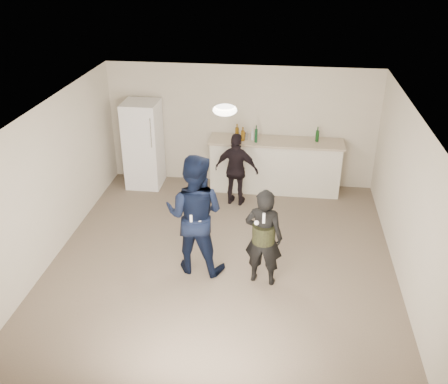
# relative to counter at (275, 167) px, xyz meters

# --- Properties ---
(floor) EXTENTS (6.00, 6.00, 0.00)m
(floor) POSITION_rel_counter_xyz_m (-0.73, -2.67, -0.53)
(floor) COLOR #6B5B4C
(floor) RESTS_ON ground
(ceiling) EXTENTS (6.00, 6.00, 0.00)m
(ceiling) POSITION_rel_counter_xyz_m (-0.73, -2.67, 1.98)
(ceiling) COLOR silver
(ceiling) RESTS_ON wall_back
(wall_back) EXTENTS (6.00, 0.00, 6.00)m
(wall_back) POSITION_rel_counter_xyz_m (-0.73, 0.33, 0.72)
(wall_back) COLOR beige
(wall_back) RESTS_ON floor
(wall_front) EXTENTS (6.00, 0.00, 6.00)m
(wall_front) POSITION_rel_counter_xyz_m (-0.73, -5.67, 0.72)
(wall_front) COLOR beige
(wall_front) RESTS_ON floor
(wall_left) EXTENTS (0.00, 6.00, 6.00)m
(wall_left) POSITION_rel_counter_xyz_m (-3.48, -2.67, 0.72)
(wall_left) COLOR beige
(wall_left) RESTS_ON floor
(wall_right) EXTENTS (0.00, 6.00, 6.00)m
(wall_right) POSITION_rel_counter_xyz_m (2.02, -2.67, 0.72)
(wall_right) COLOR beige
(wall_right) RESTS_ON floor
(counter) EXTENTS (2.60, 0.56, 1.05)m
(counter) POSITION_rel_counter_xyz_m (0.00, 0.00, 0.00)
(counter) COLOR white
(counter) RESTS_ON floor
(counter_top) EXTENTS (2.68, 0.64, 0.04)m
(counter_top) POSITION_rel_counter_xyz_m (0.00, 0.00, 0.55)
(counter_top) COLOR #B7A38E
(counter_top) RESTS_ON counter
(fridge) EXTENTS (0.70, 0.70, 1.80)m
(fridge) POSITION_rel_counter_xyz_m (-2.71, -0.07, 0.38)
(fridge) COLOR white
(fridge) RESTS_ON floor
(fridge_handle) EXTENTS (0.02, 0.02, 0.60)m
(fridge_handle) POSITION_rel_counter_xyz_m (-2.43, -0.44, 0.78)
(fridge_handle) COLOR white
(fridge_handle) RESTS_ON fridge
(ceiling_dome) EXTENTS (0.36, 0.36, 0.16)m
(ceiling_dome) POSITION_rel_counter_xyz_m (-0.73, -2.37, 1.93)
(ceiling_dome) COLOR white
(ceiling_dome) RESTS_ON ceiling
(shaker) EXTENTS (0.08, 0.08, 0.17)m
(shaker) POSITION_rel_counter_xyz_m (-0.61, -0.01, 0.65)
(shaker) COLOR silver
(shaker) RESTS_ON counter_top
(man) EXTENTS (1.03, 0.85, 1.94)m
(man) POSITION_rel_counter_xyz_m (-1.12, -2.91, 0.44)
(man) COLOR #0E1A3C
(man) RESTS_ON floor
(woman) EXTENTS (0.62, 0.46, 1.56)m
(woman) POSITION_rel_counter_xyz_m (-0.06, -3.13, 0.26)
(woman) COLOR black
(woman) RESTS_ON floor
(camo_shorts) EXTENTS (0.34, 0.34, 0.28)m
(camo_shorts) POSITION_rel_counter_xyz_m (-0.06, -3.13, 0.32)
(camo_shorts) COLOR #2C3217
(camo_shorts) RESTS_ON woman
(spectator) EXTENTS (0.90, 0.50, 1.45)m
(spectator) POSITION_rel_counter_xyz_m (-0.72, -0.69, 0.20)
(spectator) COLOR black
(spectator) RESTS_ON floor
(remote_man) EXTENTS (0.04, 0.04, 0.15)m
(remote_man) POSITION_rel_counter_xyz_m (-1.12, -3.19, 0.53)
(remote_man) COLOR white
(remote_man) RESTS_ON man
(nunchuk_man) EXTENTS (0.07, 0.07, 0.07)m
(nunchuk_man) POSITION_rel_counter_xyz_m (-1.00, -3.16, 0.45)
(nunchuk_man) COLOR white
(nunchuk_man) RESTS_ON man
(remote_woman) EXTENTS (0.04, 0.04, 0.15)m
(remote_woman) POSITION_rel_counter_xyz_m (-0.06, -3.38, 0.72)
(remote_woman) COLOR white
(remote_woman) RESTS_ON woman
(nunchuk_woman) EXTENTS (0.07, 0.07, 0.07)m
(nunchuk_woman) POSITION_rel_counter_xyz_m (-0.16, -3.35, 0.62)
(nunchuk_woman) COLOR white
(nunchuk_woman) RESTS_ON woman
(bottle_cluster) EXTENTS (1.66, 0.27, 0.27)m
(bottle_cluster) POSITION_rel_counter_xyz_m (-0.30, -0.02, 0.67)
(bottle_cluster) COLOR #113E15
(bottle_cluster) RESTS_ON counter_top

